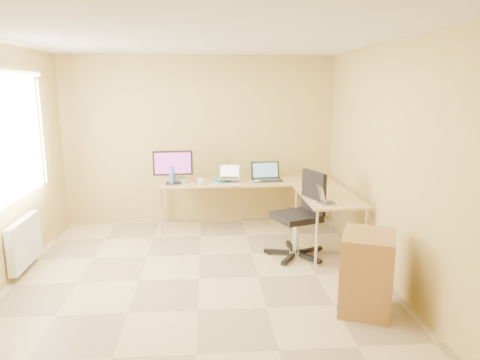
{
  "coord_description": "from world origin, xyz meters",
  "views": [
    {
      "loc": [
        0.1,
        -4.67,
        2.14
      ],
      "look_at": [
        0.55,
        1.1,
        0.9
      ],
      "focal_mm": 33.07,
      "sensor_mm": 36.0,
      "label": 1
    }
  ],
  "objects": [
    {
      "name": "desk_fan",
      "position": [
        -0.37,
        1.86,
        0.88
      ],
      "size": [
        0.32,
        0.32,
        0.31
      ],
      "primitive_type": "cylinder",
      "rotation": [
        0.0,
        0.0,
        0.43
      ],
      "color": "silver",
      "rests_on": "desk_main"
    },
    {
      "name": "water_bottle",
      "position": [
        -0.4,
        1.7,
        0.86
      ],
      "size": [
        0.09,
        0.09,
        0.27
      ],
      "primitive_type": "cylinder",
      "rotation": [
        0.0,
        0.0,
        0.16
      ],
      "color": "#3C6FCC",
      "rests_on": "desk_main"
    },
    {
      "name": "wall_right",
      "position": [
        2.1,
        0.0,
        1.3
      ],
      "size": [
        0.0,
        4.5,
        4.5
      ],
      "primitive_type": "plane",
      "rotation": [
        1.57,
        0.0,
        -1.57
      ],
      "color": "tan",
      "rests_on": "ground"
    },
    {
      "name": "desk_return",
      "position": [
        1.7,
        0.85,
        0.36
      ],
      "size": [
        0.7,
        1.3,
        0.73
      ],
      "primitive_type": "cube",
      "color": "tan",
      "rests_on": "ground"
    },
    {
      "name": "laptop_center",
      "position": [
        0.44,
        1.76,
        0.88
      ],
      "size": [
        0.36,
        0.29,
        0.21
      ],
      "primitive_type": "cube",
      "rotation": [
        0.0,
        0.0,
        -0.17
      ],
      "color": "#A5A5AC",
      "rests_on": "desk_main"
    },
    {
      "name": "cd_stack",
      "position": [
        0.33,
        1.56,
        0.74
      ],
      "size": [
        0.13,
        0.13,
        0.03
      ],
      "primitive_type": "cylinder",
      "rotation": [
        0.0,
        0.0,
        0.18
      ],
      "color": "silver",
      "rests_on": "desk_main"
    },
    {
      "name": "floor",
      "position": [
        0.0,
        0.0,
        0.0
      ],
      "size": [
        4.5,
        4.5,
        0.0
      ],
      "primitive_type": "plane",
      "color": "#D0B785",
      "rests_on": "ground"
    },
    {
      "name": "desk_main",
      "position": [
        0.72,
        1.85,
        0.36
      ],
      "size": [
        2.65,
        0.7,
        0.73
      ],
      "primitive_type": "cube",
      "color": "tan",
      "rests_on": "ground"
    },
    {
      "name": "book_stack",
      "position": [
        0.35,
        1.87,
        0.75
      ],
      "size": [
        0.3,
        0.35,
        0.05
      ],
      "primitive_type": "cube",
      "rotation": [
        0.0,
        0.0,
        -0.36
      ],
      "color": "#1E7766",
      "rests_on": "desk_main"
    },
    {
      "name": "office_chair",
      "position": [
        1.22,
        0.59,
        0.5
      ],
      "size": [
        0.85,
        0.85,
        1.09
      ],
      "primitive_type": "cube",
      "rotation": [
        0.0,
        0.0,
        0.37
      ],
      "color": "black",
      "rests_on": "ground"
    },
    {
      "name": "monitor",
      "position": [
        -0.38,
        1.72,
        0.98
      ],
      "size": [
        0.59,
        0.23,
        0.49
      ],
      "primitive_type": "cube",
      "rotation": [
        0.0,
        0.0,
        0.07
      ],
      "color": "black",
      "rests_on": "desk_main"
    },
    {
      "name": "radiator",
      "position": [
        -2.03,
        0.4,
        0.35
      ],
      "size": [
        0.09,
        0.8,
        0.55
      ],
      "primitive_type": "cube",
      "color": "white",
      "rests_on": "ground"
    },
    {
      "name": "black_cup",
      "position": [
        1.77,
        1.57,
        0.79
      ],
      "size": [
        0.09,
        0.09,
        0.11
      ],
      "primitive_type": "cylinder",
      "rotation": [
        0.0,
        0.0,
        0.39
      ],
      "color": "black",
      "rests_on": "desk_main"
    },
    {
      "name": "papers",
      "position": [
        -0.36,
        1.89,
        0.73
      ],
      "size": [
        0.28,
        0.31,
        0.01
      ],
      "primitive_type": "cube",
      "rotation": [
        0.0,
        0.0,
        0.47
      ],
      "color": "silver",
      "rests_on": "desk_main"
    },
    {
      "name": "mouse",
      "position": [
        0.85,
        1.71,
        0.75
      ],
      "size": [
        0.11,
        0.09,
        0.03
      ],
      "primitive_type": "ellipsoid",
      "rotation": [
        0.0,
        0.0,
        -0.34
      ],
      "color": "white",
      "rests_on": "desk_main"
    },
    {
      "name": "mug",
      "position": [
        0.02,
        1.55,
        0.78
      ],
      "size": [
        0.14,
        0.14,
        0.1
      ],
      "primitive_type": "imported",
      "rotation": [
        0.0,
        0.0,
        -0.38
      ],
      "color": "white",
      "rests_on": "desk_main"
    },
    {
      "name": "laptop_return",
      "position": [
        1.57,
        0.41,
        0.83
      ],
      "size": [
        0.29,
        0.24,
        0.19
      ],
      "primitive_type": "cube",
      "rotation": [
        0.0,
        0.0,
        1.61
      ],
      "color": "silver",
      "rests_on": "desk_return"
    },
    {
      "name": "cabinet",
      "position": [
        1.63,
        -0.81,
        0.36
      ],
      "size": [
        0.67,
        0.73,
        0.81
      ],
      "primitive_type": "cube",
      "rotation": [
        0.0,
        0.0,
        -0.41
      ],
      "color": "#A07223",
      "rests_on": "ground"
    },
    {
      "name": "wall_front",
      "position": [
        0.0,
        -2.25,
        1.3
      ],
      "size": [
        4.5,
        0.0,
        4.5
      ],
      "primitive_type": "plane",
      "rotation": [
        -1.57,
        0.0,
        0.0
      ],
      "color": "tan",
      "rests_on": "ground"
    },
    {
      "name": "laptop_black",
      "position": [
        1.01,
        1.83,
        0.87
      ],
      "size": [
        0.47,
        0.37,
        0.28
      ],
      "primitive_type": "cube",
      "rotation": [
        0.0,
        0.0,
        0.11
      ],
      "color": "black",
      "rests_on": "desk_main"
    },
    {
      "name": "window",
      "position": [
        -2.05,
        0.4,
        1.55
      ],
      "size": [
        0.1,
        1.8,
        1.4
      ],
      "primitive_type": "cube",
      "color": "white",
      "rests_on": "wall_left"
    },
    {
      "name": "ceiling",
      "position": [
        0.0,
        0.0,
        2.6
      ],
      "size": [
        4.5,
        4.5,
        0.0
      ],
      "primitive_type": "plane",
      "rotation": [
        3.14,
        0.0,
        0.0
      ],
      "color": "white",
      "rests_on": "ground"
    },
    {
      "name": "white_box",
      "position": [
        -0.29,
        1.84,
        0.77
      ],
      "size": [
        0.2,
        0.15,
        0.07
      ],
      "primitive_type": "cube",
      "rotation": [
        0.0,
        0.0,
        0.01
      ],
      "color": "silver",
      "rests_on": "desk_main"
    },
    {
      "name": "wall_back",
      "position": [
        0.0,
        2.25,
        1.3
      ],
      "size": [
        4.5,
        0.0,
        4.5
      ],
      "primitive_type": "plane",
      "rotation": [
        1.57,
        0.0,
        0.0
      ],
      "color": "tan",
      "rests_on": "ground"
    },
    {
      "name": "keyboard",
      "position": [
        0.37,
        1.55,
        0.74
      ],
      "size": [
        0.47,
        0.16,
        0.02
      ],
      "primitive_type": "cube",
      "rotation": [
        0.0,
        0.0,
        -0.08
      ],
      "color": "silver",
      "rests_on": "desk_main"
    }
  ]
}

